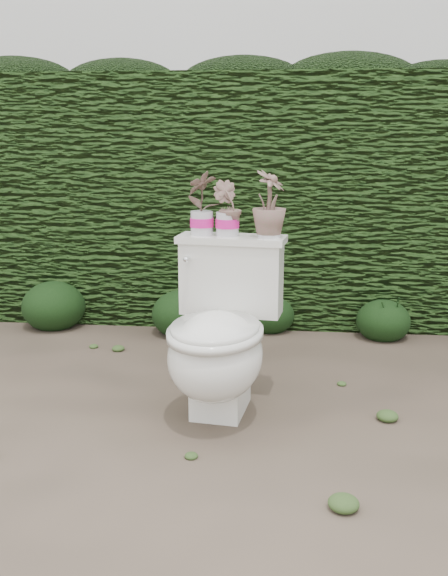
# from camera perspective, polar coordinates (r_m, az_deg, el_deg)

# --- Properties ---
(ground) EXTENTS (60.00, 60.00, 0.00)m
(ground) POSITION_cam_1_polar(r_m,az_deg,el_deg) (3.14, -1.90, -9.63)
(ground) COLOR brown
(ground) RESTS_ON ground
(hedge) EXTENTS (8.00, 1.00, 1.60)m
(hedge) POSITION_cam_1_polar(r_m,az_deg,el_deg) (4.50, 0.73, 8.05)
(hedge) COLOR #274617
(hedge) RESTS_ON ground
(house_wall) EXTENTS (8.00, 3.50, 4.00)m
(house_wall) POSITION_cam_1_polar(r_m,az_deg,el_deg) (8.89, 7.44, 18.51)
(house_wall) COLOR silver
(house_wall) RESTS_ON ground
(toilet) EXTENTS (0.54, 0.73, 0.78)m
(toilet) POSITION_cam_1_polar(r_m,az_deg,el_deg) (2.85, -0.38, -4.47)
(toilet) COLOR silver
(toilet) RESTS_ON ground
(potted_plant_left) EXTENTS (0.18, 0.18, 0.28)m
(potted_plant_left) POSITION_cam_1_polar(r_m,az_deg,el_deg) (2.99, -2.00, 7.43)
(potted_plant_left) COLOR #226D29
(potted_plant_left) RESTS_ON toilet
(potted_plant_center) EXTENTS (0.15, 0.13, 0.24)m
(potted_plant_center) POSITION_cam_1_polar(r_m,az_deg,el_deg) (2.97, 0.30, 6.96)
(potted_plant_center) COLOR #226D29
(potted_plant_center) RESTS_ON toilet
(potted_plant_right) EXTENTS (0.20, 0.20, 0.29)m
(potted_plant_right) POSITION_cam_1_polar(r_m,az_deg,el_deg) (2.93, 4.06, 7.30)
(potted_plant_right) COLOR #226D29
(potted_plant_right) RESTS_ON toilet
(liriope_clump_2) EXTENTS (0.41, 0.41, 0.33)m
(liriope_clump_2) POSITION_cam_1_polar(r_m,az_deg,el_deg) (4.33, -14.92, -1.20)
(liriope_clump_2) COLOR black
(liriope_clump_2) RESTS_ON ground
(liriope_clump_3) EXTENTS (0.38, 0.38, 0.30)m
(liriope_clump_3) POSITION_cam_1_polar(r_m,az_deg,el_deg) (4.06, -3.78, -1.93)
(liriope_clump_3) COLOR black
(liriope_clump_3) RESTS_ON ground
(liriope_clump_4) EXTENTS (0.33, 0.33, 0.26)m
(liriope_clump_4) POSITION_cam_1_polar(r_m,az_deg,el_deg) (4.13, 4.06, -1.95)
(liriope_clump_4) COLOR black
(liriope_clump_4) RESTS_ON ground
(liriope_clump_5) EXTENTS (0.33, 0.33, 0.27)m
(liriope_clump_5) POSITION_cam_1_polar(r_m,az_deg,el_deg) (4.09, 13.99, -2.48)
(liriope_clump_5) COLOR black
(liriope_clump_5) RESTS_ON ground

